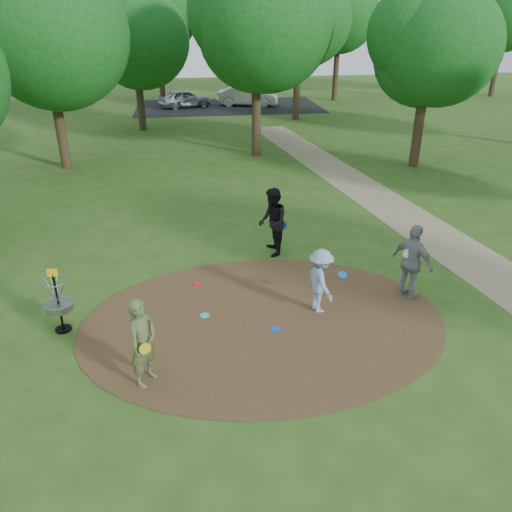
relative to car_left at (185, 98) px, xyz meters
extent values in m
plane|color=#2D5119|center=(1.32, -30.00, -0.66)|extent=(100.00, 100.00, 0.00)
cylinder|color=#47301C|center=(1.32, -30.00, -0.65)|extent=(8.40, 8.40, 0.02)
cube|color=#8C7A5B|center=(7.82, -28.00, -0.65)|extent=(7.55, 39.89, 0.01)
cube|color=black|center=(3.32, 0.00, -0.65)|extent=(14.00, 8.00, 0.01)
imported|color=#546239|center=(-1.23, -31.74, 0.26)|extent=(0.72, 0.79, 1.82)
cylinder|color=gold|center=(-1.17, -32.02, 0.31)|extent=(0.22, 0.11, 0.22)
imported|color=#84A4C5|center=(2.70, -29.71, 0.14)|extent=(0.77, 1.12, 1.58)
cylinder|color=blue|center=(3.21, -29.71, 0.27)|extent=(0.25, 0.25, 0.08)
imported|color=black|center=(2.13, -26.45, 0.34)|extent=(0.77, 0.98, 2.00)
cylinder|color=#0B33C5|center=(2.46, -26.46, 0.23)|extent=(0.23, 0.10, 0.22)
imported|color=gray|center=(5.06, -29.42, 0.31)|extent=(0.97, 1.22, 1.93)
cylinder|color=white|center=(4.88, -29.46, 0.58)|extent=(0.22, 0.07, 0.22)
cylinder|color=#1CD2E3|center=(-0.02, -29.60, -0.63)|extent=(0.22, 0.22, 0.02)
cylinder|color=blue|center=(1.52, -30.40, -0.63)|extent=(0.22, 0.22, 0.02)
cylinder|color=red|center=(-0.15, -28.06, -0.63)|extent=(0.22, 0.22, 0.02)
imported|color=#A2A6A9|center=(0.00, 0.00, 0.00)|extent=(4.15, 2.82, 1.31)
imported|color=#B4B6BC|center=(4.83, -0.02, 0.10)|extent=(4.86, 2.71, 1.52)
cylinder|color=black|center=(-3.18, -29.70, 0.02)|extent=(0.05, 0.05, 1.35)
cylinder|color=black|center=(-3.18, -29.70, -0.64)|extent=(0.36, 0.36, 0.04)
cylinder|color=gray|center=(-3.18, -29.70, -0.04)|extent=(0.60, 0.60, 0.16)
torus|color=gray|center=(-3.18, -29.70, 0.04)|extent=(0.63, 0.63, 0.03)
torus|color=gray|center=(-3.18, -29.70, 0.59)|extent=(0.58, 0.58, 0.02)
cube|color=yellow|center=(-3.18, -29.70, 0.79)|extent=(0.22, 0.02, 0.18)
cylinder|color=#332316|center=(-5.68, -16.00, 1.24)|extent=(0.44, 0.44, 3.80)
sphere|color=#134A16|center=(-5.68, -16.00, 4.85)|extent=(6.19, 6.19, 6.19)
cylinder|color=#332316|center=(3.32, -15.00, 1.43)|extent=(0.44, 0.44, 4.18)
sphere|color=#134A16|center=(3.32, -15.00, 5.20)|extent=(6.10, 6.10, 6.10)
cylinder|color=#332316|center=(10.32, -18.00, 1.15)|extent=(0.44, 0.44, 3.61)
sphere|color=#134A16|center=(10.32, -18.00, 4.30)|extent=(4.89, 4.89, 4.89)
cylinder|color=#332316|center=(-2.68, -8.00, 1.05)|extent=(0.44, 0.44, 3.42)
sphere|color=#134A16|center=(-2.68, -8.00, 4.26)|extent=(5.45, 5.45, 5.45)
cylinder|color=#332316|center=(7.32, -6.00, 1.53)|extent=(0.44, 0.44, 4.37)
sphere|color=#134A16|center=(7.32, -6.00, 5.25)|extent=(5.59, 5.59, 5.59)
camera|label=1|loc=(-0.24, -39.57, 5.72)|focal=35.00mm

